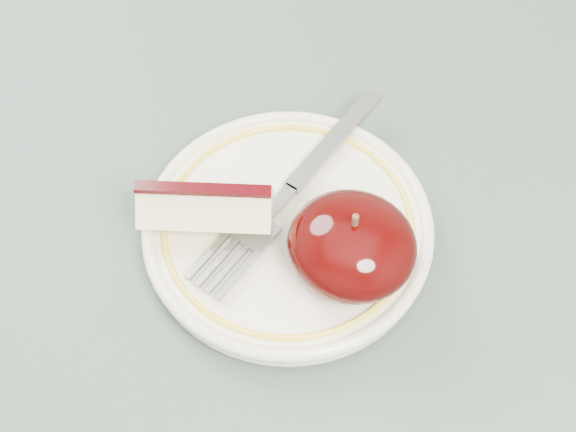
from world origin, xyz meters
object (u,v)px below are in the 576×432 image
at_px(plate, 288,228).
at_px(apple_half, 352,246).
at_px(fork, 290,190).
at_px(table, 165,297).

bearing_deg(plate, apple_half, -15.59).
bearing_deg(apple_half, fork, 147.16).
xyz_separation_m(table, apple_half, (0.13, 0.02, 0.13)).
distance_m(table, plate, 0.14).
bearing_deg(fork, table, 139.12).
bearing_deg(apple_half, plate, 164.41).
relative_size(table, plate, 4.82).
relative_size(plate, apple_half, 2.39).
height_order(table, apple_half, apple_half).
xyz_separation_m(plate, apple_half, (0.05, -0.01, 0.03)).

